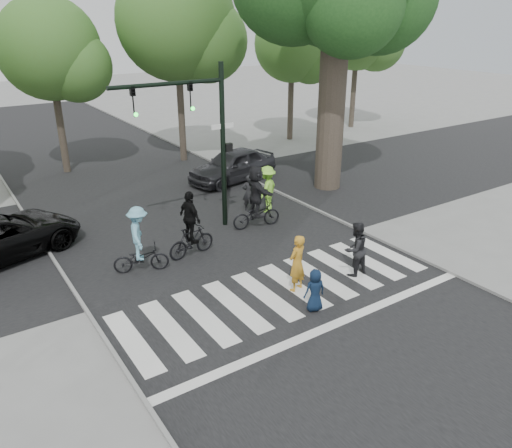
{
  "coord_description": "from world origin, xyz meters",
  "views": [
    {
      "loc": [
        -7.62,
        -9.19,
        7.45
      ],
      "look_at": [
        0.5,
        3.0,
        1.3
      ],
      "focal_mm": 35.0,
      "sensor_mm": 36.0,
      "label": 1
    }
  ],
  "objects_px": {
    "pedestrian_woman": "(297,263)",
    "cyclist_mid": "(191,230)",
    "traffic_signal": "(201,126)",
    "car_grey": "(233,165)",
    "pedestrian_child": "(315,290)",
    "pedestrian_adult": "(355,249)",
    "cyclist_right": "(256,200)",
    "cyclist_left": "(140,244)"
  },
  "relations": [
    {
      "from": "pedestrian_child",
      "to": "cyclist_mid",
      "type": "distance_m",
      "value": 5.02
    },
    {
      "from": "pedestrian_woman",
      "to": "traffic_signal",
      "type": "bearing_deg",
      "value": -104.92
    },
    {
      "from": "cyclist_right",
      "to": "car_grey",
      "type": "bearing_deg",
      "value": 67.57
    },
    {
      "from": "cyclist_left",
      "to": "cyclist_right",
      "type": "relative_size",
      "value": 0.89
    },
    {
      "from": "pedestrian_woman",
      "to": "car_grey",
      "type": "relative_size",
      "value": 0.38
    },
    {
      "from": "cyclist_mid",
      "to": "pedestrian_child",
      "type": "bearing_deg",
      "value": -75.52
    },
    {
      "from": "traffic_signal",
      "to": "pedestrian_adult",
      "type": "height_order",
      "value": "traffic_signal"
    },
    {
      "from": "pedestrian_adult",
      "to": "car_grey",
      "type": "relative_size",
      "value": 0.38
    },
    {
      "from": "cyclist_right",
      "to": "pedestrian_woman",
      "type": "bearing_deg",
      "value": -109.68
    },
    {
      "from": "pedestrian_adult",
      "to": "cyclist_right",
      "type": "distance_m",
      "value": 4.82
    },
    {
      "from": "traffic_signal",
      "to": "car_grey",
      "type": "relative_size",
      "value": 1.31
    },
    {
      "from": "pedestrian_child",
      "to": "pedestrian_adult",
      "type": "bearing_deg",
      "value": -147.57
    },
    {
      "from": "traffic_signal",
      "to": "pedestrian_child",
      "type": "height_order",
      "value": "traffic_signal"
    },
    {
      "from": "pedestrian_child",
      "to": "cyclist_right",
      "type": "bearing_deg",
      "value": -96.93
    },
    {
      "from": "cyclist_left",
      "to": "pedestrian_child",
      "type": "bearing_deg",
      "value": -57.04
    },
    {
      "from": "cyclist_right",
      "to": "cyclist_left",
      "type": "bearing_deg",
      "value": -169.1
    },
    {
      "from": "cyclist_mid",
      "to": "cyclist_left",
      "type": "bearing_deg",
      "value": -176.3
    },
    {
      "from": "cyclist_left",
      "to": "car_grey",
      "type": "height_order",
      "value": "cyclist_left"
    },
    {
      "from": "pedestrian_woman",
      "to": "cyclist_left",
      "type": "height_order",
      "value": "cyclist_left"
    },
    {
      "from": "pedestrian_child",
      "to": "traffic_signal",
      "type": "bearing_deg",
      "value": -80.07
    },
    {
      "from": "pedestrian_woman",
      "to": "cyclist_mid",
      "type": "distance_m",
      "value": 4.01
    },
    {
      "from": "cyclist_left",
      "to": "car_grey",
      "type": "relative_size",
      "value": 0.47
    },
    {
      "from": "pedestrian_woman",
      "to": "pedestrian_child",
      "type": "relative_size",
      "value": 1.41
    },
    {
      "from": "traffic_signal",
      "to": "car_grey",
      "type": "bearing_deg",
      "value": 49.0
    },
    {
      "from": "pedestrian_woman",
      "to": "cyclist_right",
      "type": "xyz_separation_m",
      "value": [
        1.63,
        4.55,
        0.21
      ]
    },
    {
      "from": "pedestrian_adult",
      "to": "cyclist_right",
      "type": "bearing_deg",
      "value": -87.07
    },
    {
      "from": "pedestrian_child",
      "to": "car_grey",
      "type": "distance_m",
      "value": 11.84
    },
    {
      "from": "traffic_signal",
      "to": "cyclist_left",
      "type": "distance_m",
      "value": 4.76
    },
    {
      "from": "cyclist_right",
      "to": "pedestrian_adult",
      "type": "bearing_deg",
      "value": -84.88
    },
    {
      "from": "cyclist_mid",
      "to": "car_grey",
      "type": "relative_size",
      "value": 0.5
    },
    {
      "from": "cyclist_left",
      "to": "cyclist_mid",
      "type": "height_order",
      "value": "cyclist_mid"
    },
    {
      "from": "pedestrian_woman",
      "to": "cyclist_mid",
      "type": "height_order",
      "value": "cyclist_mid"
    },
    {
      "from": "pedestrian_woman",
      "to": "cyclist_left",
      "type": "bearing_deg",
      "value": -62.94
    },
    {
      "from": "traffic_signal",
      "to": "cyclist_mid",
      "type": "bearing_deg",
      "value": -130.06
    },
    {
      "from": "cyclist_mid",
      "to": "traffic_signal",
      "type": "bearing_deg",
      "value": 49.94
    },
    {
      "from": "pedestrian_child",
      "to": "cyclist_mid",
      "type": "bearing_deg",
      "value": -63.99
    },
    {
      "from": "traffic_signal",
      "to": "pedestrian_adult",
      "type": "relative_size",
      "value": 3.46
    },
    {
      "from": "pedestrian_woman",
      "to": "cyclist_mid",
      "type": "relative_size",
      "value": 0.76
    },
    {
      "from": "pedestrian_child",
      "to": "car_grey",
      "type": "bearing_deg",
      "value": -98.89
    },
    {
      "from": "pedestrian_adult",
      "to": "cyclist_mid",
      "type": "relative_size",
      "value": 0.77
    },
    {
      "from": "traffic_signal",
      "to": "pedestrian_woman",
      "type": "height_order",
      "value": "traffic_signal"
    },
    {
      "from": "pedestrian_child",
      "to": "cyclist_right",
      "type": "xyz_separation_m",
      "value": [
        1.9,
        5.68,
        0.46
      ]
    }
  ]
}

